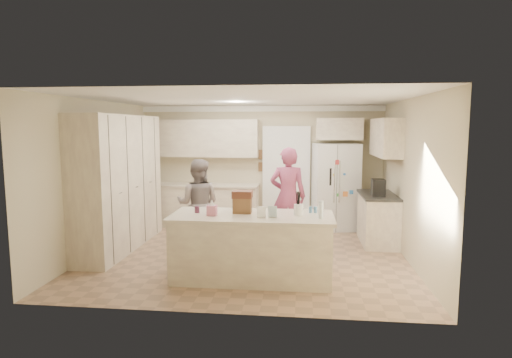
# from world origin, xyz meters

# --- Properties ---
(floor) EXTENTS (5.20, 4.60, 0.02)m
(floor) POSITION_xyz_m (0.00, 0.00, -0.01)
(floor) COLOR #9A775A
(floor) RESTS_ON ground
(ceiling) EXTENTS (5.20, 4.60, 0.02)m
(ceiling) POSITION_xyz_m (0.00, 0.00, 2.61)
(ceiling) COLOR white
(ceiling) RESTS_ON wall_back
(wall_back) EXTENTS (5.20, 0.02, 2.60)m
(wall_back) POSITION_xyz_m (0.00, 2.31, 1.30)
(wall_back) COLOR beige
(wall_back) RESTS_ON ground
(wall_front) EXTENTS (5.20, 0.02, 2.60)m
(wall_front) POSITION_xyz_m (0.00, -2.31, 1.30)
(wall_front) COLOR beige
(wall_front) RESTS_ON ground
(wall_left) EXTENTS (0.02, 4.60, 2.60)m
(wall_left) POSITION_xyz_m (-2.61, 0.00, 1.30)
(wall_left) COLOR beige
(wall_left) RESTS_ON ground
(wall_right) EXTENTS (0.02, 4.60, 2.60)m
(wall_right) POSITION_xyz_m (2.61, 0.00, 1.30)
(wall_right) COLOR beige
(wall_right) RESTS_ON ground
(crown_back) EXTENTS (5.20, 0.08, 0.12)m
(crown_back) POSITION_xyz_m (0.00, 2.26, 2.53)
(crown_back) COLOR white
(crown_back) RESTS_ON wall_back
(pantry_bank) EXTENTS (0.60, 2.60, 2.35)m
(pantry_bank) POSITION_xyz_m (-2.30, 0.20, 1.18)
(pantry_bank) COLOR #F4E7C4
(pantry_bank) RESTS_ON floor
(back_base_cab) EXTENTS (2.20, 0.60, 0.88)m
(back_base_cab) POSITION_xyz_m (-1.15, 2.00, 0.44)
(back_base_cab) COLOR #F4E7C4
(back_base_cab) RESTS_ON floor
(back_countertop) EXTENTS (2.24, 0.63, 0.04)m
(back_countertop) POSITION_xyz_m (-1.15, 1.99, 0.90)
(back_countertop) COLOR beige
(back_countertop) RESTS_ON back_base_cab
(back_upper_cab) EXTENTS (2.20, 0.35, 0.80)m
(back_upper_cab) POSITION_xyz_m (-1.15, 2.12, 1.90)
(back_upper_cab) COLOR #F4E7C4
(back_upper_cab) RESTS_ON wall_back
(doorway_opening) EXTENTS (0.90, 0.06, 2.10)m
(doorway_opening) POSITION_xyz_m (0.55, 2.28, 1.05)
(doorway_opening) COLOR black
(doorway_opening) RESTS_ON floor
(doorway_casing) EXTENTS (1.02, 0.03, 2.22)m
(doorway_casing) POSITION_xyz_m (0.55, 2.24, 1.05)
(doorway_casing) COLOR white
(doorway_casing) RESTS_ON floor
(wall_frame_upper) EXTENTS (0.15, 0.02, 0.20)m
(wall_frame_upper) POSITION_xyz_m (0.02, 2.27, 1.55)
(wall_frame_upper) COLOR brown
(wall_frame_upper) RESTS_ON wall_back
(wall_frame_lower) EXTENTS (0.15, 0.02, 0.20)m
(wall_frame_lower) POSITION_xyz_m (0.02, 2.27, 1.28)
(wall_frame_lower) COLOR brown
(wall_frame_lower) RESTS_ON wall_back
(refrigerator) EXTENTS (1.00, 0.84, 1.80)m
(refrigerator) POSITION_xyz_m (1.59, 2.04, 0.90)
(refrigerator) COLOR white
(refrigerator) RESTS_ON floor
(fridge_seam) EXTENTS (0.02, 0.02, 1.78)m
(fridge_seam) POSITION_xyz_m (1.59, 1.69, 0.90)
(fridge_seam) COLOR gray
(fridge_seam) RESTS_ON refrigerator
(fridge_dispenser) EXTENTS (0.22, 0.03, 0.35)m
(fridge_dispenser) POSITION_xyz_m (1.37, 1.68, 1.15)
(fridge_dispenser) COLOR black
(fridge_dispenser) RESTS_ON refrigerator
(fridge_handle_l) EXTENTS (0.02, 0.02, 0.85)m
(fridge_handle_l) POSITION_xyz_m (1.54, 1.67, 1.05)
(fridge_handle_l) COLOR silver
(fridge_handle_l) RESTS_ON refrigerator
(fridge_handle_r) EXTENTS (0.02, 0.02, 0.85)m
(fridge_handle_r) POSITION_xyz_m (1.64, 1.67, 1.05)
(fridge_handle_r) COLOR silver
(fridge_handle_r) RESTS_ON refrigerator
(over_fridge_cab) EXTENTS (0.95, 0.35, 0.45)m
(over_fridge_cab) POSITION_xyz_m (1.65, 2.12, 2.10)
(over_fridge_cab) COLOR #F4E7C4
(over_fridge_cab) RESTS_ON wall_back
(right_base_cab) EXTENTS (0.60, 1.20, 0.88)m
(right_base_cab) POSITION_xyz_m (2.30, 1.00, 0.44)
(right_base_cab) COLOR #F4E7C4
(right_base_cab) RESTS_ON floor
(right_countertop) EXTENTS (0.63, 1.24, 0.04)m
(right_countertop) POSITION_xyz_m (2.29, 1.00, 0.90)
(right_countertop) COLOR #2D2B28
(right_countertop) RESTS_ON right_base_cab
(right_upper_cab) EXTENTS (0.35, 1.50, 0.70)m
(right_upper_cab) POSITION_xyz_m (2.43, 1.20, 1.95)
(right_upper_cab) COLOR #F4E7C4
(right_upper_cab) RESTS_ON wall_right
(coffee_maker) EXTENTS (0.22, 0.28, 0.30)m
(coffee_maker) POSITION_xyz_m (2.25, 0.80, 1.07)
(coffee_maker) COLOR black
(coffee_maker) RESTS_ON right_countertop
(island_base) EXTENTS (2.20, 0.90, 0.88)m
(island_base) POSITION_xyz_m (0.20, -1.10, 0.44)
(island_base) COLOR #F4E7C4
(island_base) RESTS_ON floor
(island_top) EXTENTS (2.28, 0.96, 0.05)m
(island_top) POSITION_xyz_m (0.20, -1.10, 0.90)
(island_top) COLOR beige
(island_top) RESTS_ON island_base
(utensil_crock) EXTENTS (0.13, 0.13, 0.15)m
(utensil_crock) POSITION_xyz_m (0.85, -1.05, 1.00)
(utensil_crock) COLOR white
(utensil_crock) RESTS_ON island_top
(tissue_box) EXTENTS (0.13, 0.13, 0.14)m
(tissue_box) POSITION_xyz_m (-0.35, -1.20, 1.00)
(tissue_box) COLOR #D37192
(tissue_box) RESTS_ON island_top
(tissue_plume) EXTENTS (0.08, 0.08, 0.08)m
(tissue_plume) POSITION_xyz_m (-0.35, -1.20, 1.10)
(tissue_plume) COLOR white
(tissue_plume) RESTS_ON tissue_box
(dollhouse_body) EXTENTS (0.26, 0.18, 0.22)m
(dollhouse_body) POSITION_xyz_m (0.05, -1.00, 1.04)
(dollhouse_body) COLOR brown
(dollhouse_body) RESTS_ON island_top
(dollhouse_roof) EXTENTS (0.28, 0.20, 0.10)m
(dollhouse_roof) POSITION_xyz_m (0.05, -1.00, 1.20)
(dollhouse_roof) COLOR #592D1E
(dollhouse_roof) RESTS_ON dollhouse_body
(jam_jar) EXTENTS (0.07, 0.07, 0.09)m
(jam_jar) POSITION_xyz_m (-0.60, -1.05, 0.97)
(jam_jar) COLOR #59263F
(jam_jar) RESTS_ON island_top
(greeting_card_a) EXTENTS (0.12, 0.06, 0.16)m
(greeting_card_a) POSITION_xyz_m (0.35, -1.30, 1.01)
(greeting_card_a) COLOR white
(greeting_card_a) RESTS_ON island_top
(greeting_card_b) EXTENTS (0.12, 0.05, 0.16)m
(greeting_card_b) POSITION_xyz_m (0.50, -1.25, 1.01)
(greeting_card_b) COLOR silver
(greeting_card_b) RESTS_ON island_top
(water_bottle) EXTENTS (0.07, 0.07, 0.24)m
(water_bottle) POSITION_xyz_m (1.15, -1.25, 1.04)
(water_bottle) COLOR silver
(water_bottle) RESTS_ON island_top
(shaker_salt) EXTENTS (0.05, 0.05, 0.09)m
(shaker_salt) POSITION_xyz_m (1.02, -0.88, 0.97)
(shaker_salt) COLOR teal
(shaker_salt) RESTS_ON island_top
(shaker_pepper) EXTENTS (0.05, 0.05, 0.09)m
(shaker_pepper) POSITION_xyz_m (1.09, -0.88, 0.97)
(shaker_pepper) COLOR teal
(shaker_pepper) RESTS_ON island_top
(teen_boy) EXTENTS (0.78, 0.61, 1.59)m
(teen_boy) POSITION_xyz_m (-0.92, 0.30, 0.80)
(teen_boy) COLOR gray
(teen_boy) RESTS_ON floor
(teen_girl) EXTENTS (0.66, 0.44, 1.79)m
(teen_girl) POSITION_xyz_m (0.64, 0.72, 0.89)
(teen_girl) COLOR #B04C6D
(teen_girl) RESTS_ON floor
(fridge_magnets) EXTENTS (0.76, 0.02, 1.44)m
(fridge_magnets) POSITION_xyz_m (1.59, 1.68, 0.90)
(fridge_magnets) COLOR tan
(fridge_magnets) RESTS_ON refrigerator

